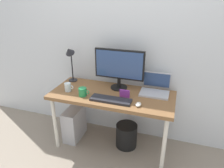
# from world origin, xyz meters

# --- Properties ---
(ground_plane) EXTENTS (6.00, 6.00, 0.00)m
(ground_plane) POSITION_xyz_m (0.00, 0.00, 0.00)
(ground_plane) COLOR gray
(back_wall) EXTENTS (4.40, 0.04, 2.60)m
(back_wall) POSITION_xyz_m (0.00, 0.36, 1.30)
(back_wall) COLOR silver
(back_wall) RESTS_ON ground_plane
(desk) EXTENTS (1.39, 0.60, 0.72)m
(desk) POSITION_xyz_m (0.00, 0.00, 0.65)
(desk) COLOR brown
(desk) RESTS_ON ground_plane
(monitor) EXTENTS (0.58, 0.20, 0.47)m
(monitor) POSITION_xyz_m (0.03, 0.17, 0.99)
(monitor) COLOR black
(monitor) RESTS_ON desk
(laptop) EXTENTS (0.32, 0.28, 0.22)m
(laptop) POSITION_xyz_m (0.46, 0.19, 0.78)
(laptop) COLOR #B2B2B7
(laptop) RESTS_ON desk
(desk_lamp) EXTENTS (0.11, 0.16, 0.47)m
(desk_lamp) POSITION_xyz_m (-0.60, 0.17, 1.06)
(desk_lamp) COLOR #232328
(desk_lamp) RESTS_ON desk
(keyboard) EXTENTS (0.44, 0.14, 0.02)m
(keyboard) POSITION_xyz_m (0.04, -0.16, 0.74)
(keyboard) COLOR #232328
(keyboard) RESTS_ON desk
(mouse) EXTENTS (0.06, 0.09, 0.03)m
(mouse) POSITION_xyz_m (0.34, -0.18, 0.74)
(mouse) COLOR silver
(mouse) RESTS_ON desk
(coffee_mug) EXTENTS (0.12, 0.09, 0.10)m
(coffee_mug) POSITION_xyz_m (-0.29, -0.15, 0.77)
(coffee_mug) COLOR #268C4C
(coffee_mug) RESTS_ON desk
(glass_cup) EXTENTS (0.11, 0.07, 0.10)m
(glass_cup) POSITION_xyz_m (-0.50, -0.09, 0.77)
(glass_cup) COLOR silver
(glass_cup) RESTS_ON desk
(photo_frame) EXTENTS (0.11, 0.02, 0.09)m
(photo_frame) POSITION_xyz_m (0.16, -0.05, 0.77)
(photo_frame) COLOR purple
(photo_frame) RESTS_ON desk
(computer_tower) EXTENTS (0.18, 0.36, 0.42)m
(computer_tower) POSITION_xyz_m (-0.52, 0.00, 0.21)
(computer_tower) COLOR #B2B2B7
(computer_tower) RESTS_ON ground_plane
(wastebasket) EXTENTS (0.26, 0.26, 0.30)m
(wastebasket) POSITION_xyz_m (0.17, 0.05, 0.15)
(wastebasket) COLOR black
(wastebasket) RESTS_ON ground_plane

